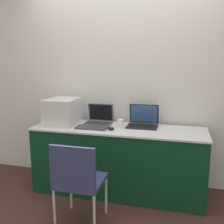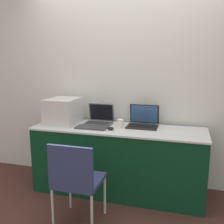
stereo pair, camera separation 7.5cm
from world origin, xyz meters
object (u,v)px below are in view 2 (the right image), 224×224
(chair, at_px, (76,177))
(printer, at_px, (63,110))
(mouse, at_px, (111,128))
(external_keyboard, at_px, (91,127))
(coffee_cup, at_px, (120,124))
(laptop_right, at_px, (143,122))
(laptop_left, at_px, (99,119))

(chair, bearing_deg, printer, 122.82)
(printer, distance_m, mouse, 0.69)
(external_keyboard, bearing_deg, printer, 162.59)
(printer, bearing_deg, coffee_cup, -1.52)
(external_keyboard, xyz_separation_m, coffee_cup, (0.32, 0.11, 0.04))
(laptop_right, xyz_separation_m, coffee_cup, (-0.24, -0.14, -0.00))
(external_keyboard, bearing_deg, coffee_cup, 19.65)
(printer, relative_size, external_keyboard, 1.20)
(external_keyboard, distance_m, mouse, 0.24)
(laptop_left, bearing_deg, mouse, -49.64)
(coffee_cup, bearing_deg, external_keyboard, -160.35)
(coffee_cup, bearing_deg, printer, 178.48)
(chair, bearing_deg, coffee_cup, 73.75)
(printer, distance_m, external_keyboard, 0.47)
(printer, relative_size, mouse, 5.99)
(laptop_left, xyz_separation_m, external_keyboard, (-0.01, -0.25, -0.04))
(printer, xyz_separation_m, external_keyboard, (0.42, -0.13, -0.16))
(printer, height_order, chair, printer)
(printer, distance_m, laptop_right, 1.00)
(laptop_right, xyz_separation_m, external_keyboard, (-0.56, -0.26, -0.05))
(laptop_left, distance_m, laptop_right, 0.55)
(laptop_right, bearing_deg, printer, -172.81)
(coffee_cup, height_order, chair, coffee_cup)
(mouse, distance_m, chair, 0.73)
(laptop_right, height_order, coffee_cup, laptop_right)
(laptop_left, relative_size, coffee_cup, 3.23)
(printer, xyz_separation_m, laptop_right, (0.98, 0.12, -0.11))
(printer, height_order, external_keyboard, printer)
(external_keyboard, xyz_separation_m, mouse, (0.24, -0.02, 0.01))
(laptop_left, bearing_deg, external_keyboard, -92.83)
(coffee_cup, height_order, mouse, coffee_cup)
(external_keyboard, bearing_deg, laptop_right, 24.57)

